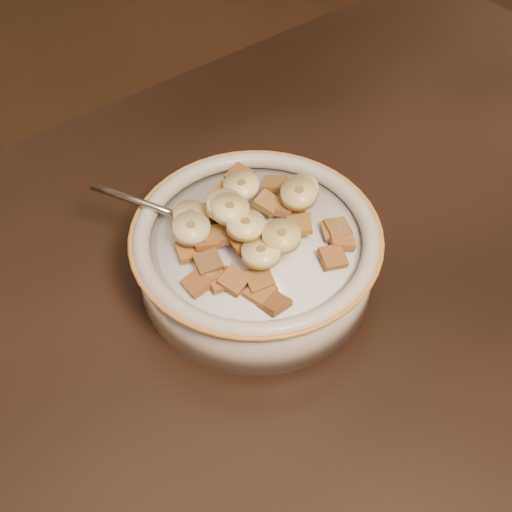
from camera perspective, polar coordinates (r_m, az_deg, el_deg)
cereal_bowl at (r=0.62m, az=0.00°, el=-0.34°), size 0.20×0.20×0.05m
milk at (r=0.60m, az=0.00°, el=1.18°), size 0.17×0.17×0.00m
spoon at (r=0.60m, az=-2.95°, el=2.13°), size 0.06×0.06×0.01m
cereal_square_0 at (r=0.57m, az=-0.95°, el=1.13°), size 0.02×0.02×0.01m
cereal_square_1 at (r=0.59m, az=-4.00°, el=1.45°), size 0.03×0.03×0.01m
cereal_square_2 at (r=0.60m, az=6.31°, el=2.11°), size 0.03×0.03×0.01m
cereal_square_3 at (r=0.57m, az=-4.73°, el=-2.16°), size 0.02×0.02×0.01m
cereal_square_4 at (r=0.60m, az=3.51°, el=2.50°), size 0.03×0.03×0.01m
cereal_square_5 at (r=0.57m, az=-3.67°, el=-1.52°), size 0.03×0.03×0.01m
cereal_square_6 at (r=0.59m, az=-5.37°, el=0.46°), size 0.03×0.03×0.01m
cereal_square_7 at (r=0.57m, az=-2.88°, el=-1.90°), size 0.02×0.02×0.01m
cereal_square_8 at (r=0.57m, az=0.41°, el=0.20°), size 0.03×0.03×0.01m
cereal_square_9 at (r=0.57m, az=-3.81°, el=-0.52°), size 0.03×0.03×0.01m
cereal_square_10 at (r=0.55m, az=1.48°, el=-3.79°), size 0.02×0.02×0.01m
cereal_square_11 at (r=0.58m, az=-3.82°, el=1.36°), size 0.03×0.03×0.01m
cereal_square_12 at (r=0.60m, az=-5.11°, el=1.64°), size 0.03×0.03×0.01m
cereal_square_13 at (r=0.58m, az=6.17°, el=-0.11°), size 0.03×0.03×0.01m
cereal_square_14 at (r=0.62m, az=-2.66°, el=4.59°), size 0.03×0.03×0.01m
cereal_square_15 at (r=0.60m, az=6.54°, el=2.20°), size 0.03×0.03×0.01m
cereal_square_16 at (r=0.64m, az=1.50°, el=5.79°), size 0.03×0.03×0.01m
cereal_square_17 at (r=0.60m, az=-5.14°, el=2.08°), size 0.03×0.03×0.01m
cereal_square_18 at (r=0.56m, az=0.31°, el=-1.90°), size 0.03×0.03×0.01m
cereal_square_19 at (r=0.60m, az=6.89°, el=1.31°), size 0.03×0.03×0.01m
cereal_square_20 at (r=0.61m, az=-4.31°, el=3.25°), size 0.02×0.02×0.01m
cereal_square_21 at (r=0.56m, az=0.37°, el=-2.90°), size 0.02×0.02×0.01m
cereal_square_22 at (r=0.61m, az=-3.12°, el=3.79°), size 0.02×0.02×0.01m
cereal_square_23 at (r=0.61m, az=2.13°, el=3.91°), size 0.03×0.03×0.01m
cereal_square_24 at (r=0.62m, az=3.08°, el=4.05°), size 0.03×0.03×0.01m
cereal_square_25 at (r=0.61m, az=-5.55°, el=2.71°), size 0.03×0.03×0.01m
cereal_square_26 at (r=0.56m, az=-1.75°, el=-1.95°), size 0.03×0.03×0.01m
cereal_square_27 at (r=0.61m, az=0.97°, el=4.26°), size 0.03×0.03×0.01m
cereal_square_28 at (r=0.63m, az=-2.55°, el=4.99°), size 0.03×0.03×0.01m
cereal_square_29 at (r=0.58m, az=-3.27°, el=1.68°), size 0.03×0.03×0.01m
cereal_square_30 at (r=0.65m, az=-1.32°, el=6.46°), size 0.02×0.02×0.01m
banana_slice_0 at (r=0.62m, az=-1.16°, el=5.59°), size 0.04×0.04×0.01m
banana_slice_1 at (r=0.62m, az=3.60°, el=5.29°), size 0.04×0.04×0.02m
banana_slice_2 at (r=0.58m, az=-2.51°, el=4.09°), size 0.04×0.04×0.01m
banana_slice_3 at (r=0.57m, az=-0.84°, el=2.49°), size 0.04×0.04×0.01m
banana_slice_4 at (r=0.58m, az=-5.20°, el=2.20°), size 0.03×0.03×0.01m
banana_slice_5 at (r=0.58m, az=-2.11°, el=3.76°), size 0.04×0.04×0.02m
banana_slice_6 at (r=0.56m, az=0.42°, el=0.26°), size 0.04×0.04×0.02m
banana_slice_7 at (r=0.56m, az=2.05°, el=1.59°), size 0.04×0.04×0.01m
banana_slice_8 at (r=0.60m, az=3.46°, el=4.99°), size 0.03×0.03×0.01m
banana_slice_9 at (r=0.60m, az=-5.20°, el=3.20°), size 0.04×0.04×0.01m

